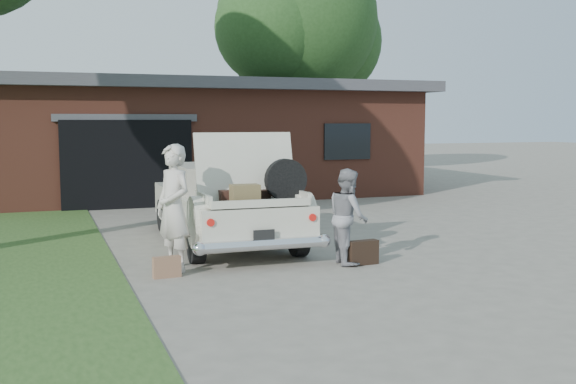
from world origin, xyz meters
name	(u,v)px	position (x,y,z in m)	size (l,w,h in m)	color
ground	(302,271)	(0.00, 0.00, 0.00)	(90.00, 90.00, 0.00)	gray
house	(195,137)	(0.98, 11.47, 1.67)	(12.80, 7.80, 3.30)	brown
tree_right	(299,27)	(6.30, 16.27, 5.84)	(7.30, 6.35, 9.27)	#38281E
sedan	(225,203)	(-0.46, 2.62, 0.72)	(2.02, 4.93, 2.00)	beige
woman_left	(174,208)	(-1.76, 0.64, 0.93)	(0.68, 0.44, 1.86)	beige
woman_right	(348,216)	(0.85, 0.24, 0.73)	(0.71, 0.55, 1.47)	gray
suitcase_left	(167,267)	(-1.94, 0.26, 0.15)	(0.39, 0.12, 0.30)	#93664B
suitcase_right	(363,253)	(1.02, 0.06, 0.19)	(0.48, 0.15, 0.37)	black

